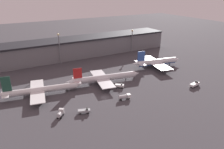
{
  "coord_description": "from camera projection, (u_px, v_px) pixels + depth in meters",
  "views": [
    {
      "loc": [
        -46.71,
        -91.65,
        54.57
      ],
      "look_at": [
        12.44,
        13.85,
        6.0
      ],
      "focal_mm": 35.0,
      "sensor_mm": 36.0,
      "label": 1
    }
  ],
  "objects": [
    {
      "name": "ground",
      "position": [
        104.0,
        98.0,
        115.72
      ],
      "size": [
        600.0,
        600.0,
        0.0
      ],
      "primitive_type": "plane",
      "color": "#423F44"
    },
    {
      "name": "terminal_building",
      "position": [
        60.0,
        49.0,
        176.14
      ],
      "size": [
        194.36,
        23.11,
        15.49
      ],
      "color": "slate",
      "rests_on": "ground"
    },
    {
      "name": "airplane_0",
      "position": [
        40.0,
        90.0,
        117.66
      ],
      "size": [
        45.24,
        30.89,
        12.78
      ],
      "rotation": [
        0.0,
        0.0,
        -0.18
      ],
      "color": "white",
      "rests_on": "ground"
    },
    {
      "name": "airplane_1",
      "position": [
        104.0,
        78.0,
        132.61
      ],
      "size": [
        46.39,
        30.17,
        11.33
      ],
      "rotation": [
        0.0,
        0.0,
        -0.18
      ],
      "color": "silver",
      "rests_on": "ground"
    },
    {
      "name": "airplane_2",
      "position": [
        156.0,
        62.0,
        159.38
      ],
      "size": [
        39.17,
        34.8,
        12.88
      ],
      "rotation": [
        0.0,
        0.0,
        -0.18
      ],
      "color": "white",
      "rests_on": "ground"
    },
    {
      "name": "service_vehicle_0",
      "position": [
        120.0,
        86.0,
        126.8
      ],
      "size": [
        5.38,
        4.97,
        2.82
      ],
      "rotation": [
        0.0,
        0.0,
        -0.68
      ],
      "color": "white",
      "rests_on": "ground"
    },
    {
      "name": "service_vehicle_1",
      "position": [
        125.0,
        97.0,
        113.47
      ],
      "size": [
        6.66,
        2.98,
        2.64
      ],
      "rotation": [
        0.0,
        0.0,
        -0.15
      ],
      "color": "white",
      "rests_on": "ground"
    },
    {
      "name": "service_vehicle_2",
      "position": [
        84.0,
        111.0,
        101.12
      ],
      "size": [
        6.01,
        3.87,
        2.6
      ],
      "rotation": [
        0.0,
        0.0,
        -0.34
      ],
      "color": "#9EA3A8",
      "rests_on": "ground"
    },
    {
      "name": "service_vehicle_3",
      "position": [
        195.0,
        84.0,
        128.54
      ],
      "size": [
        7.75,
        3.82,
        2.89
      ],
      "rotation": [
        0.0,
        0.0,
        0.18
      ],
      "color": "white",
      "rests_on": "ground"
    },
    {
      "name": "service_vehicle_4",
      "position": [
        60.0,
        113.0,
        98.38
      ],
      "size": [
        4.38,
        4.87,
        3.13
      ],
      "rotation": [
        0.0,
        0.0,
        0.93
      ],
      "color": "white",
      "rests_on": "ground"
    },
    {
      "name": "lamp_post_1",
      "position": [
        59.0,
        44.0,
        162.37
      ],
      "size": [
        1.8,
        1.8,
        23.29
      ],
      "color": "slate",
      "rests_on": "ground"
    },
    {
      "name": "lamp_post_2",
      "position": [
        132.0,
        38.0,
        192.8
      ],
      "size": [
        1.8,
        1.8,
        20.02
      ],
      "color": "slate",
      "rests_on": "ground"
    }
  ]
}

